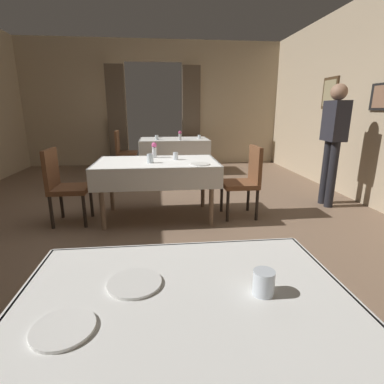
{
  "coord_description": "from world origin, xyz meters",
  "views": [
    {
      "loc": [
        0.11,
        -3.59,
        1.38
      ],
      "look_at": [
        0.54,
        0.39,
        0.26
      ],
      "focal_mm": 27.6,
      "sensor_mm": 36.0,
      "label": 1
    }
  ],
  "objects": [
    {
      "name": "chair_mid_left",
      "position": [
        -1.09,
        0.06,
        0.52
      ],
      "size": [
        0.44,
        0.44,
        0.93
      ],
      "color": "black",
      "rests_on": "ground"
    },
    {
      "name": "plate_mid_d",
      "position": [
        0.57,
        -0.16,
        0.76
      ],
      "size": [
        0.23,
        0.23,
        0.01
      ],
      "primitive_type": "cylinder",
      "color": "white",
      "rests_on": "dining_table_mid"
    },
    {
      "name": "glass_far_c",
      "position": [
        0.05,
        2.88,
        0.8
      ],
      "size": [
        0.08,
        0.08,
        0.1
      ],
      "primitive_type": "cylinder",
      "color": "silver",
      "rests_on": "dining_table_far"
    },
    {
      "name": "chair_far_left",
      "position": [
        -0.71,
        3.17,
        0.52
      ],
      "size": [
        0.45,
        0.44,
        0.93
      ],
      "color": "black",
      "rests_on": "ground"
    },
    {
      "name": "glass_mid_c",
      "position": [
        0.31,
        0.22,
        0.8
      ],
      "size": [
        0.07,
        0.07,
        0.1
      ],
      "primitive_type": "cylinder",
      "color": "silver",
      "rests_on": "dining_table_mid"
    },
    {
      "name": "flower_vase_mid",
      "position": [
        0.03,
        0.43,
        0.86
      ],
      "size": [
        0.07,
        0.07,
        0.2
      ],
      "color": "silver",
      "rests_on": "dining_table_mid"
    },
    {
      "name": "dining_table_mid",
      "position": [
        0.06,
        0.14,
        0.66
      ],
      "size": [
        1.53,
        0.95,
        0.75
      ],
      "color": "#7A604C",
      "rests_on": "ground"
    },
    {
      "name": "glass_far_b",
      "position": [
        1.0,
        3.08,
        0.79
      ],
      "size": [
        0.07,
        0.07,
        0.08
      ],
      "primitive_type": "cylinder",
      "color": "silver",
      "rests_on": "dining_table_far"
    },
    {
      "name": "ground",
      "position": [
        0.0,
        0.0,
        0.0
      ],
      "size": [
        10.08,
        10.08,
        0.0
      ],
      "primitive_type": "plane",
      "color": "#7A604C"
    },
    {
      "name": "glass_near_c",
      "position": [
        0.46,
        -2.71,
        0.79
      ],
      "size": [
        0.08,
        0.08,
        0.09
      ],
      "primitive_type": "cylinder",
      "color": "silver",
      "rests_on": "dining_table_near"
    },
    {
      "name": "glass_mid_b",
      "position": [
        -0.01,
        0.02,
        0.81
      ],
      "size": [
        0.08,
        0.08,
        0.11
      ],
      "primitive_type": "cylinder",
      "color": "silver",
      "rests_on": "dining_table_mid"
    },
    {
      "name": "person_waiter_by_doorway",
      "position": [
        2.55,
        0.39,
        1.02
      ],
      "size": [
        0.23,
        0.37,
        1.72
      ],
      "color": "black",
      "rests_on": "ground"
    },
    {
      "name": "dining_table_far",
      "position": [
        0.43,
        3.09,
        0.66
      ],
      "size": [
        1.52,
        1.01,
        0.75
      ],
      "color": "#7A604C",
      "rests_on": "ground"
    },
    {
      "name": "chair_mid_right",
      "position": [
        1.21,
        0.08,
        0.52
      ],
      "size": [
        0.44,
        0.44,
        0.93
      ],
      "color": "black",
      "rests_on": "ground"
    },
    {
      "name": "plate_near_a",
      "position": [
        -0.0,
        -2.6,
        0.76
      ],
      "size": [
        0.2,
        0.2,
        0.01
      ],
      "primitive_type": "cylinder",
      "color": "white",
      "rests_on": "dining_table_near"
    },
    {
      "name": "dining_table_near",
      "position": [
        0.18,
        -2.8,
        0.65
      ],
      "size": [
        1.19,
        1.07,
        0.75
      ],
      "color": "#7A604C",
      "rests_on": "ground"
    },
    {
      "name": "plate_near_b",
      "position": [
        -0.19,
        -2.82,
        0.76
      ],
      "size": [
        0.19,
        0.19,
        0.01
      ],
      "primitive_type": "cylinder",
      "color": "white",
      "rests_on": "dining_table_near"
    },
    {
      "name": "plate_far_d",
      "position": [
        0.07,
        3.38,
        0.76
      ],
      "size": [
        0.18,
        0.18,
        0.01
      ],
      "primitive_type": "cylinder",
      "color": "white",
      "rests_on": "dining_table_far"
    },
    {
      "name": "flower_vase_far",
      "position": [
        0.54,
        2.74,
        0.86
      ],
      "size": [
        0.07,
        0.07,
        0.2
      ],
      "color": "silver",
      "rests_on": "dining_table_far"
    },
    {
      "name": "wall_back",
      "position": [
        0.0,
        4.18,
        1.51
      ],
      "size": [
        6.4,
        0.27,
        3.0
      ],
      "color": "tan",
      "rests_on": "ground"
    }
  ]
}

